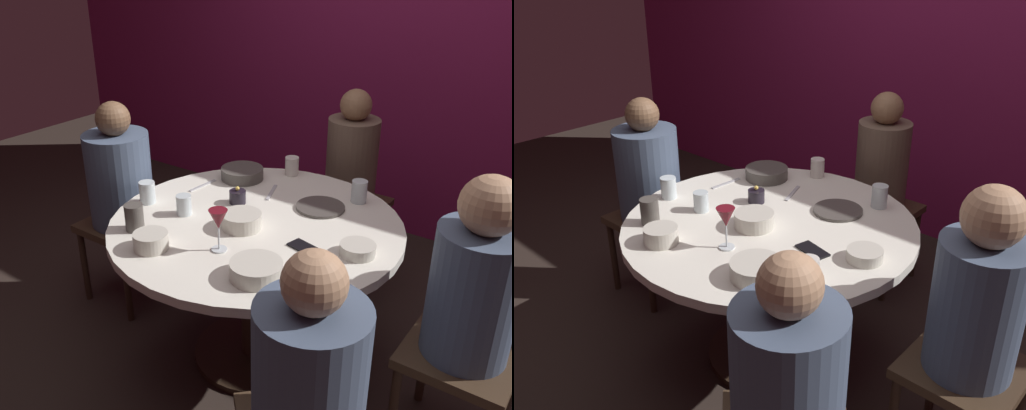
# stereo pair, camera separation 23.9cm
# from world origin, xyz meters

# --- Properties ---
(ground_plane) EXTENTS (8.00, 8.00, 0.00)m
(ground_plane) POSITION_xyz_m (0.00, 0.00, 0.00)
(ground_plane) COLOR #2D231E
(back_wall) EXTENTS (6.00, 0.10, 2.60)m
(back_wall) POSITION_xyz_m (0.00, 1.68, 1.30)
(back_wall) COLOR maroon
(back_wall) RESTS_ON ground
(dining_table) EXTENTS (1.28, 1.28, 0.73)m
(dining_table) POSITION_xyz_m (0.00, 0.00, 0.57)
(dining_table) COLOR silver
(dining_table) RESTS_ON ground
(seated_diner_left) EXTENTS (0.40, 0.40, 1.13)m
(seated_diner_left) POSITION_xyz_m (-0.87, 0.00, 0.70)
(seated_diner_left) COLOR #3F2D1E
(seated_diner_left) RESTS_ON ground
(seated_diner_back) EXTENTS (0.40, 0.40, 1.13)m
(seated_diner_back) POSITION_xyz_m (0.00, 0.93, 0.70)
(seated_diner_back) COLOR #3F2D1E
(seated_diner_back) RESTS_ON ground
(seated_diner_right) EXTENTS (0.40, 0.40, 1.17)m
(seated_diner_right) POSITION_xyz_m (0.93, 0.00, 0.72)
(seated_diner_right) COLOR #3F2D1E
(seated_diner_right) RESTS_ON ground
(seated_diner_front_right) EXTENTS (0.57, 0.57, 1.11)m
(seated_diner_front_right) POSITION_xyz_m (0.66, -0.66, 0.69)
(seated_diner_front_right) COLOR #3F2D1E
(seated_diner_front_right) RESTS_ON ground
(candle_holder) EXTENTS (0.08, 0.08, 0.08)m
(candle_holder) POSITION_xyz_m (-0.18, 0.11, 0.76)
(candle_holder) COLOR black
(candle_holder) RESTS_ON dining_table
(wine_glass) EXTENTS (0.08, 0.08, 0.18)m
(wine_glass) POSITION_xyz_m (0.02, -0.29, 0.86)
(wine_glass) COLOR silver
(wine_glass) RESTS_ON dining_table
(dinner_plate) EXTENTS (0.22, 0.22, 0.01)m
(dinner_plate) POSITION_xyz_m (0.16, 0.28, 0.73)
(dinner_plate) COLOR #4C4742
(dinner_plate) RESTS_ON dining_table
(cell_phone) EXTENTS (0.15, 0.10, 0.01)m
(cell_phone) POSITION_xyz_m (0.30, -0.08, 0.73)
(cell_phone) COLOR black
(cell_phone) RESTS_ON dining_table
(bowl_serving_large) EXTENTS (0.14, 0.14, 0.07)m
(bowl_serving_large) POSITION_xyz_m (-0.20, -0.43, 0.76)
(bowl_serving_large) COLOR beige
(bowl_serving_large) RESTS_ON dining_table
(bowl_salad_center) EXTENTS (0.17, 0.17, 0.07)m
(bowl_salad_center) POSITION_xyz_m (-0.02, -0.08, 0.76)
(bowl_salad_center) COLOR beige
(bowl_salad_center) RESTS_ON dining_table
(bowl_small_white) EXTENTS (0.20, 0.20, 0.06)m
(bowl_small_white) POSITION_xyz_m (0.26, -0.36, 0.76)
(bowl_small_white) COLOR beige
(bowl_small_white) RESTS_ON dining_table
(bowl_sauce_side) EXTENTS (0.14, 0.14, 0.05)m
(bowl_sauce_side) POSITION_xyz_m (0.49, 0.00, 0.75)
(bowl_sauce_side) COLOR beige
(bowl_sauce_side) RESTS_ON dining_table
(bowl_rice_portion) EXTENTS (0.22, 0.22, 0.06)m
(bowl_rice_portion) POSITION_xyz_m (-0.34, 0.35, 0.76)
(bowl_rice_portion) COLOR #4C4742
(bowl_rice_portion) RESTS_ON dining_table
(cup_near_candle) EXTENTS (0.07, 0.07, 0.11)m
(cup_near_candle) POSITION_xyz_m (0.27, 0.45, 0.78)
(cup_near_candle) COLOR silver
(cup_near_candle) RESTS_ON dining_table
(cup_by_left_diner) EXTENTS (0.07, 0.07, 0.09)m
(cup_by_left_diner) POSITION_xyz_m (-0.30, -0.13, 0.77)
(cup_by_left_diner) COLOR silver
(cup_by_left_diner) RESTS_ON dining_table
(cup_by_right_diner) EXTENTS (0.08, 0.08, 0.12)m
(cup_by_right_diner) POSITION_xyz_m (-0.37, -0.36, 0.79)
(cup_by_right_diner) COLOR #4C4742
(cup_by_right_diner) RESTS_ON dining_table
(cup_center_front) EXTENTS (0.07, 0.07, 0.10)m
(cup_center_front) POSITION_xyz_m (-0.53, -0.13, 0.78)
(cup_center_front) COLOR silver
(cup_center_front) RESTS_ON dining_table
(cup_far_edge) EXTENTS (0.08, 0.08, 0.10)m
(cup_far_edge) POSITION_xyz_m (0.42, -0.26, 0.78)
(cup_far_edge) COLOR silver
(cup_far_edge) RESTS_ON dining_table
(cup_beside_wine) EXTENTS (0.07, 0.07, 0.10)m
(cup_beside_wine) POSITION_xyz_m (-0.16, 0.55, 0.78)
(cup_beside_wine) COLOR silver
(cup_beside_wine) RESTS_ON dining_table
(fork_near_plate) EXTENTS (0.08, 0.17, 0.01)m
(fork_near_plate) POSITION_xyz_m (-0.12, 0.29, 0.73)
(fork_near_plate) COLOR #B7B7BC
(fork_near_plate) RESTS_ON dining_table
(knife_near_plate) EXTENTS (0.03, 0.18, 0.01)m
(knife_near_plate) POSITION_xyz_m (-0.44, 0.16, 0.73)
(knife_near_plate) COLOR #B7B7BC
(knife_near_plate) RESTS_ON dining_table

